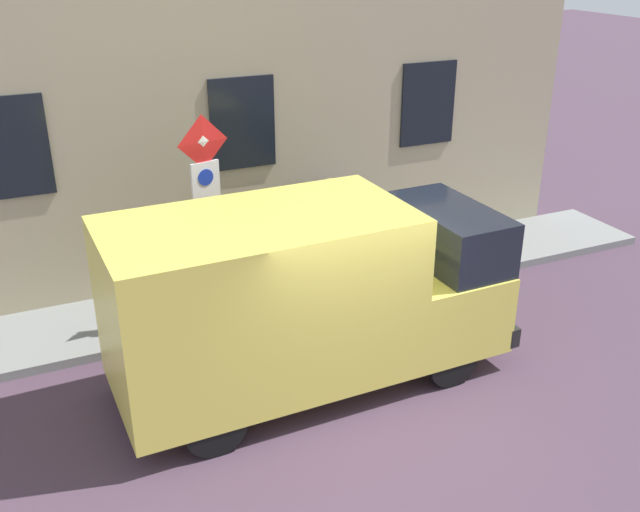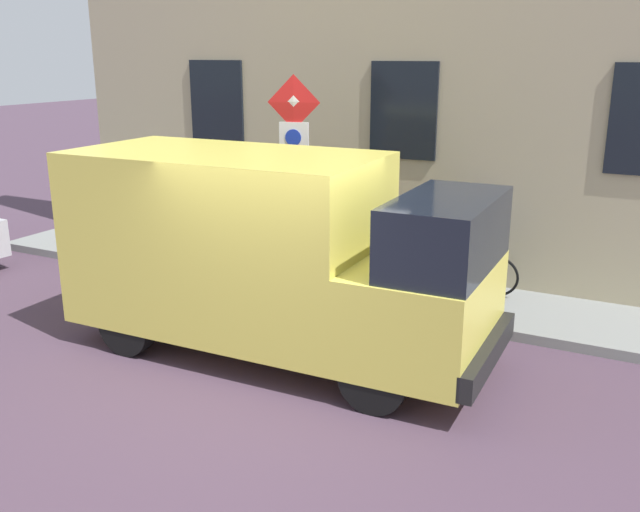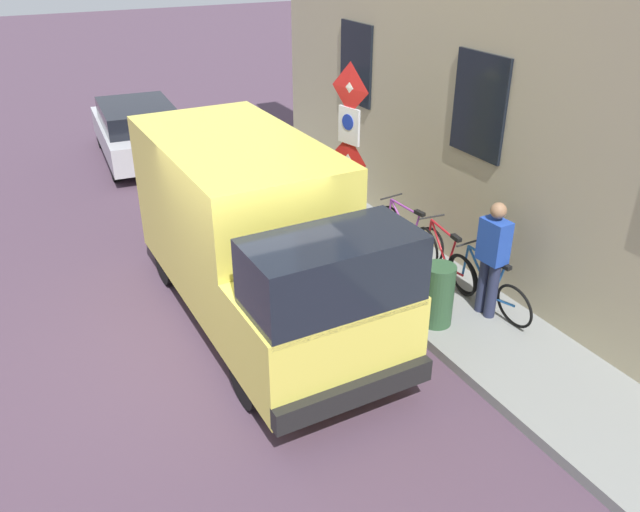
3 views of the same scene
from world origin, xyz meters
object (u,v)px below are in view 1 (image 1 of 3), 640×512
Objects in this scene: delivery_van at (304,295)px; bicycle_red at (270,260)px; bicycle_blue at (323,251)px; litter_bin at (343,265)px; sign_post_stacked at (206,199)px; bicycle_purple at (213,271)px; pedestrian at (330,222)px.

bicycle_red is at bearing 77.20° from delivery_van.
litter_bin is at bearing 84.51° from bicycle_blue.
bicycle_blue is 0.86m from litter_bin.
sign_post_stacked is 1.94m from bicycle_purple.
delivery_van is at bearing 58.13° from bicycle_blue.
bicycle_purple is (-0.00, 2.02, 0.00)m from bicycle_blue.
pedestrian is (2.83, -1.70, -0.26)m from delivery_van.
litter_bin is (-0.86, 0.04, 0.08)m from bicycle_blue.
delivery_van reaches higher than pedestrian.
delivery_van is at bearing 142.49° from litter_bin.
sign_post_stacked reaches higher than delivery_van.
bicycle_red is 1.01m from bicycle_purple.
delivery_van reaches higher than bicycle_red.
bicycle_purple is 2.17m from pedestrian.
sign_post_stacked is at bearing 93.66° from litter_bin.
bicycle_blue and bicycle_purple have the same top height.
litter_bin reaches higher than bicycle_blue.
pedestrian reaches higher than bicycle_blue.
litter_bin is at bearing 150.27° from bicycle_purple.
pedestrian reaches higher than bicycle_purple.
delivery_van reaches higher than bicycle_blue.
sign_post_stacked is at bearing 67.05° from bicycle_purple.
litter_bin is at bearing 51.48° from delivery_van.
bicycle_red is at bearing 48.47° from litter_bin.
sign_post_stacked is 1.81× the size of pedestrian.
delivery_van is (-1.91, -0.70, -0.81)m from sign_post_stacked.
bicycle_blue is (2.91, -1.61, -0.82)m from delivery_van.
bicycle_purple is 1.91× the size of litter_bin.
sign_post_stacked is 1.81× the size of bicycle_red.
sign_post_stacked is 2.79m from pedestrian.
bicycle_blue is at bearing 43.99° from pedestrian.
litter_bin is (0.15, -2.27, -1.56)m from sign_post_stacked.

